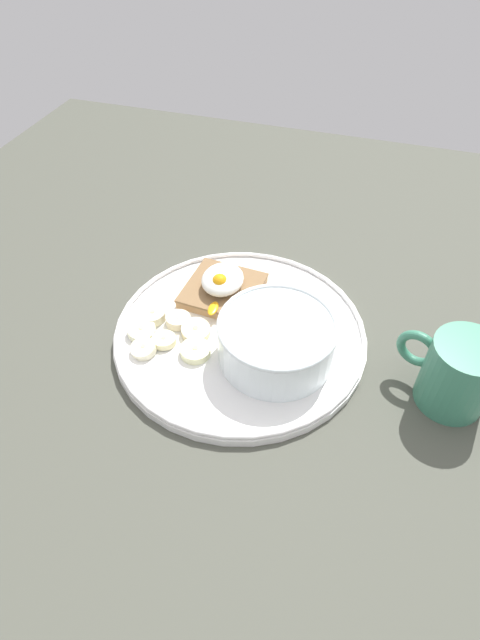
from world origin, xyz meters
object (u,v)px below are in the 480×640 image
object	(u,v)px
coffee_mug	(457,373)
banana_slice_inner	(143,349)
oatmeal_bowl	(277,340)
banana_slice_upper	(141,330)
banana_slice_front	(196,331)
banana_slice_right	(195,351)
banana_slice_outer	(153,315)
toast_slice	(223,290)
banana_slice_back	(178,320)
banana_slice_left	(164,340)
poached_egg	(222,280)

from	to	relation	value
coffee_mug	banana_slice_inner	bearing A→B (deg)	97.76
oatmeal_bowl	coffee_mug	world-z (taller)	coffee_mug
banana_slice_upper	banana_slice_front	bearing A→B (deg)	-72.94
banana_slice_right	banana_slice_outer	size ratio (longest dim) A/B	1.05
banana_slice_front	coffee_mug	distance (cm)	29.71
banana_slice_right	banana_slice_inner	world-z (taller)	banana_slice_inner
toast_slice	banana_slice_right	xyz separation A→B (cm)	(-10.82, -0.27, -0.26)
banana_slice_front	coffee_mug	size ratio (longest dim) A/B	0.48
banana_slice_back	banana_slice_inner	world-z (taller)	same
banana_slice_outer	banana_slice_front	bearing A→B (deg)	-98.27
banana_slice_right	banana_slice_upper	distance (cm)	7.50
toast_slice	banana_slice_left	xyz separation A→B (cm)	(-10.31, 3.97, -0.32)
banana_slice_front	banana_slice_back	world-z (taller)	same
poached_egg	banana_slice_upper	world-z (taller)	poached_egg
banana_slice_inner	banana_slice_outer	distance (cm)	5.62
banana_slice_outer	banana_slice_upper	xyz separation A→B (cm)	(-2.82, 0.26, -0.03)
poached_egg	banana_slice_right	size ratio (longest dim) A/B	1.92
banana_slice_front	banana_slice_inner	size ratio (longest dim) A/B	1.22
poached_egg	banana_slice_left	world-z (taller)	poached_egg
oatmeal_bowl	banana_slice_back	bearing A→B (deg)	83.08
banana_slice_right	coffee_mug	distance (cm)	28.78
poached_egg	coffee_mug	xyz separation A→B (cm)	(-7.59, -28.73, 0.72)
banana_slice_right	banana_slice_inner	distance (cm)	6.12
poached_egg	oatmeal_bowl	bearing A→B (deg)	-131.25
banana_slice_outer	coffee_mug	world-z (taller)	coffee_mug
banana_slice_right	coffee_mug	size ratio (longest dim) A/B	0.44
toast_slice	banana_slice_back	size ratio (longest dim) A/B	2.94
poached_egg	coffee_mug	size ratio (longest dim) A/B	0.84
banana_slice_left	banana_slice_inner	xyz separation A→B (cm)	(-2.11, 1.67, 0.14)
poached_egg	banana_slice_upper	size ratio (longest dim) A/B	1.82
banana_slice_left	coffee_mug	xyz separation A→B (cm)	(2.57, -32.71, 2.94)
banana_slice_back	coffee_mug	bearing A→B (deg)	-91.75
banana_slice_outer	coffee_mug	distance (cm)	35.75
banana_slice_front	banana_slice_inner	distance (cm)	6.65
toast_slice	oatmeal_bowl	bearing A→B (deg)	-131.76
oatmeal_bowl	banana_slice_left	xyz separation A→B (cm)	(-1.99, 13.29, -2.33)
oatmeal_bowl	banana_slice_outer	size ratio (longest dim) A/B	3.11
banana_slice_front	coffee_mug	bearing A→B (deg)	-89.83
banana_slice_back	banana_slice_inner	distance (cm)	6.03
poached_egg	banana_slice_back	xyz separation A→B (cm)	(-6.60, 3.59, -2.10)
oatmeal_bowl	banana_slice_back	size ratio (longest dim) A/B	3.95
banana_slice_upper	banana_slice_back	bearing A→B (deg)	-49.84
banana_slice_front	banana_slice_back	distance (cm)	2.95
banana_slice_right	toast_slice	bearing A→B (deg)	1.43
banana_slice_left	banana_slice_right	xyz separation A→B (cm)	(-0.51, -4.24, 0.06)
banana_slice_back	banana_slice_outer	bearing A→B (deg)	93.31
coffee_mug	banana_slice_back	bearing A→B (deg)	88.25
banana_slice_left	banana_slice_back	bearing A→B (deg)	-6.16
banana_slice_front	banana_slice_left	bearing A→B (deg)	128.39
poached_egg	banana_slice_front	world-z (taller)	poached_egg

